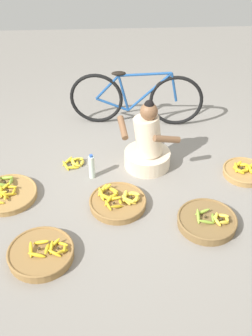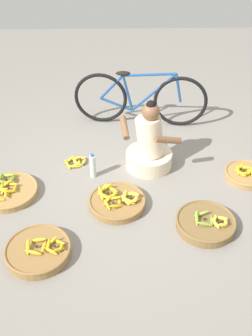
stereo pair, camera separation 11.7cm
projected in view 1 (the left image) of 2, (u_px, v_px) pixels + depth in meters
ground_plane at (125, 182)px, 4.40m from camera, size 10.00×10.00×0.00m
vendor_woman_front at (147, 146)px, 4.49m from camera, size 0.66×0.55×0.83m
bicycle_leaning at (136, 99)px, 5.18m from camera, size 1.70×0.24×0.73m
banana_basket_back_right at (118, 202)px, 4.08m from camera, size 0.58×0.58×0.16m
banana_basket_near_vendor at (245, 171)px, 4.48m from camera, size 0.48×0.48×0.14m
banana_basket_back_left at (7, 194)px, 4.19m from camera, size 0.61×0.61×0.15m
banana_basket_front_right at (41, 253)px, 3.55m from camera, size 0.59×0.59×0.15m
banana_basket_mid_right at (207, 221)px, 3.86m from camera, size 0.57×0.57×0.16m
loose_bananas_front_left at (74, 163)px, 4.64m from camera, size 0.27×0.23×0.09m
water_bottle at (92, 167)px, 4.39m from camera, size 0.07×0.07×0.30m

